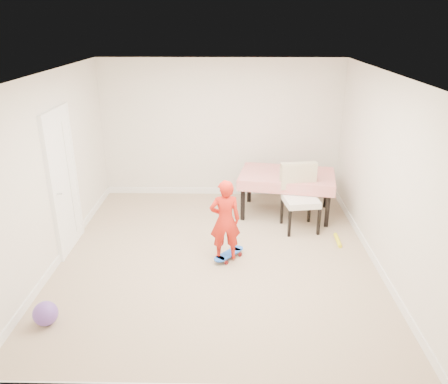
{
  "coord_description": "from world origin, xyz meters",
  "views": [
    {
      "loc": [
        0.21,
        -5.55,
        3.25
      ],
      "look_at": [
        0.1,
        0.2,
        0.95
      ],
      "focal_mm": 35.0,
      "sensor_mm": 36.0,
      "label": 1
    }
  ],
  "objects_px": {
    "dining_chair": "(301,199)",
    "child": "(225,223)",
    "skateboard": "(229,256)",
    "dining_table": "(286,194)",
    "balloon": "(45,313)"
  },
  "relations": [
    {
      "from": "dining_chair",
      "to": "child",
      "type": "relative_size",
      "value": 0.9
    },
    {
      "from": "dining_chair",
      "to": "skateboard",
      "type": "relative_size",
      "value": 1.91
    },
    {
      "from": "skateboard",
      "to": "child",
      "type": "xyz_separation_m",
      "value": [
        -0.05,
        -0.04,
        0.55
      ]
    },
    {
      "from": "dining_table",
      "to": "dining_chair",
      "type": "distance_m",
      "value": 0.66
    },
    {
      "from": "dining_chair",
      "to": "skateboard",
      "type": "height_order",
      "value": "dining_chair"
    },
    {
      "from": "skateboard",
      "to": "child",
      "type": "height_order",
      "value": "child"
    },
    {
      "from": "dining_chair",
      "to": "balloon",
      "type": "height_order",
      "value": "dining_chair"
    },
    {
      "from": "dining_table",
      "to": "child",
      "type": "height_order",
      "value": "child"
    },
    {
      "from": "child",
      "to": "balloon",
      "type": "xyz_separation_m",
      "value": [
        -2.01,
        -1.46,
        -0.45
      ]
    },
    {
      "from": "dining_table",
      "to": "skateboard",
      "type": "bearing_deg",
      "value": -112.03
    },
    {
      "from": "dining_table",
      "to": "child",
      "type": "relative_size",
      "value": 1.34
    },
    {
      "from": "skateboard",
      "to": "balloon",
      "type": "bearing_deg",
      "value": 166.15
    },
    {
      "from": "skateboard",
      "to": "balloon",
      "type": "distance_m",
      "value": 2.55
    },
    {
      "from": "dining_chair",
      "to": "dining_table",
      "type": "bearing_deg",
      "value": 95.86
    },
    {
      "from": "child",
      "to": "balloon",
      "type": "bearing_deg",
      "value": 28.46
    }
  ]
}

